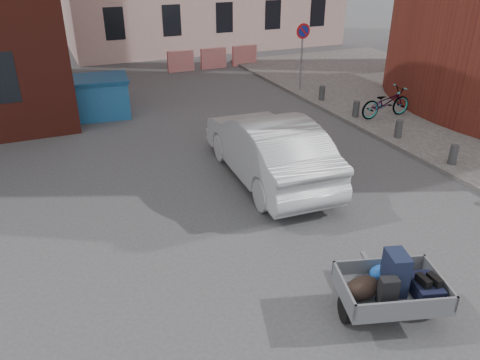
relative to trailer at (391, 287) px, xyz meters
name	(u,v)px	position (x,y,z in m)	size (l,w,h in m)	color
ground	(276,238)	(-0.57, 2.78, -0.61)	(120.00, 120.00, 0.00)	#38383A
sidewalk	(476,117)	(9.43, 6.78, -0.55)	(9.00, 24.00, 0.12)	#474442
no_parking_sign	(302,43)	(5.43, 12.26, 1.41)	(0.60, 0.09, 2.65)	gray
bollards	(399,129)	(5.43, 6.18, -0.21)	(0.22, 9.02, 0.55)	#3A3A3D
barriers	(214,58)	(3.63, 17.78, -0.11)	(4.70, 0.18, 1.00)	red
trailer	(391,287)	(0.00, 0.00, 0.00)	(1.85, 1.97, 1.20)	black
dumpster	(81,98)	(-3.32, 12.45, 0.09)	(3.46, 2.02, 1.39)	#1D588D
silver_car	(268,147)	(0.53, 5.44, 0.24)	(1.80, 5.15, 1.70)	#9EA1A5
bicycle	(386,102)	(6.33, 7.95, 0.03)	(0.69, 1.97, 1.03)	black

